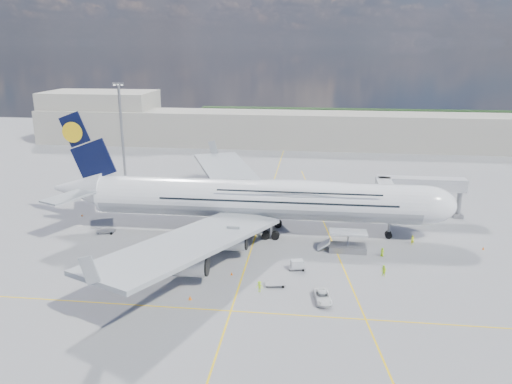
# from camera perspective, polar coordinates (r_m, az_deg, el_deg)

# --- Properties ---
(ground) EXTENTS (300.00, 300.00, 0.00)m
(ground) POSITION_cam_1_polar(r_m,az_deg,el_deg) (88.12, -0.69, -6.95)
(ground) COLOR gray
(ground) RESTS_ON ground
(taxi_line_main) EXTENTS (0.25, 220.00, 0.01)m
(taxi_line_main) POSITION_cam_1_polar(r_m,az_deg,el_deg) (88.12, -0.69, -6.95)
(taxi_line_main) COLOR yellow
(taxi_line_main) RESTS_ON ground
(taxi_line_cross) EXTENTS (120.00, 0.25, 0.01)m
(taxi_line_cross) POSITION_cam_1_polar(r_m,az_deg,el_deg) (70.46, -2.90, -13.42)
(taxi_line_cross) COLOR yellow
(taxi_line_cross) RESTS_ON ground
(taxi_line_diag) EXTENTS (14.16, 99.06, 0.01)m
(taxi_line_diag) POSITION_cam_1_polar(r_m,az_deg,el_deg) (96.74, 8.38, -4.92)
(taxi_line_diag) COLOR yellow
(taxi_line_diag) RESTS_ON ground
(airliner) EXTENTS (77.26, 79.15, 23.71)m
(airliner) POSITION_cam_1_polar(r_m,az_deg,el_deg) (94.99, 0.25, -0.75)
(airliner) COLOR white
(airliner) RESTS_ON ground
(jet_bridge) EXTENTS (18.80, 12.10, 8.50)m
(jet_bridge) POSITION_cam_1_polar(r_m,az_deg,el_deg) (106.60, 16.94, 0.45)
(jet_bridge) COLOR #B7B7BC
(jet_bridge) RESTS_ON ground
(cargo_loader) EXTENTS (8.53, 3.20, 3.67)m
(cargo_loader) POSITION_cam_1_polar(r_m,az_deg,el_deg) (89.83, 10.31, -5.89)
(cargo_loader) COLOR silver
(cargo_loader) RESTS_ON ground
(light_mast) EXTENTS (3.00, 0.70, 25.50)m
(light_mast) POSITION_cam_1_polar(r_m,az_deg,el_deg) (136.73, -15.08, 6.80)
(light_mast) COLOR gray
(light_mast) RESTS_ON ground
(terminal) EXTENTS (180.00, 16.00, 12.00)m
(terminal) POSITION_cam_1_polar(r_m,az_deg,el_deg) (177.78, 3.38, 7.15)
(terminal) COLOR #B2AD9E
(terminal) RESTS_ON ground
(hangar) EXTENTS (40.00, 22.00, 18.00)m
(hangar) POSITION_cam_1_polar(r_m,az_deg,el_deg) (199.05, -17.27, 8.33)
(hangar) COLOR #B2AD9E
(hangar) RESTS_ON ground
(tree_line) EXTENTS (160.00, 6.00, 8.00)m
(tree_line) POSITION_cam_1_polar(r_m,az_deg,el_deg) (224.15, 14.49, 8.11)
(tree_line) COLOR #193814
(tree_line) RESTS_ON ground
(dolly_row_a) EXTENTS (3.47, 2.59, 0.45)m
(dolly_row_a) POSITION_cam_1_polar(r_m,az_deg,el_deg) (86.23, -18.34, -8.15)
(dolly_row_a) COLOR gray
(dolly_row_a) RESTS_ON ground
(dolly_row_b) EXTENTS (3.21, 2.37, 0.42)m
(dolly_row_b) POSITION_cam_1_polar(r_m,az_deg,el_deg) (83.24, -8.45, -8.38)
(dolly_row_b) COLOR gray
(dolly_row_b) RESTS_ON ground
(dolly_row_c) EXTENTS (2.91, 1.90, 1.71)m
(dolly_row_c) POSITION_cam_1_polar(r_m,az_deg,el_deg) (82.01, -11.24, -8.47)
(dolly_row_c) COLOR gray
(dolly_row_c) RESTS_ON ground
(dolly_back) EXTENTS (3.63, 2.41, 0.49)m
(dolly_back) POSITION_cam_1_polar(r_m,az_deg,el_deg) (100.96, -16.76, -4.32)
(dolly_back) COLOR gray
(dolly_back) RESTS_ON ground
(dolly_nose_far) EXTENTS (3.27, 2.12, 0.44)m
(dolly_nose_far) POSITION_cam_1_polar(r_m,az_deg,el_deg) (76.77, 2.21, -10.43)
(dolly_nose_far) COLOR gray
(dolly_nose_far) RESTS_ON ground
(dolly_nose_near) EXTENTS (2.90, 2.02, 1.67)m
(dolly_nose_near) POSITION_cam_1_polar(r_m,az_deg,el_deg) (81.81, 4.71, -8.26)
(dolly_nose_near) COLOR gray
(dolly_nose_near) RESTS_ON ground
(baggage_tug) EXTENTS (3.11, 1.77, 1.84)m
(baggage_tug) POSITION_cam_1_polar(r_m,az_deg,el_deg) (89.95, -2.07, -5.89)
(baggage_tug) COLOR silver
(baggage_tug) RESTS_ON ground
(catering_truck_inner) EXTENTS (6.99, 3.13, 4.07)m
(catering_truck_inner) POSITION_cam_1_polar(r_m,az_deg,el_deg) (120.72, -2.77, 0.59)
(catering_truck_inner) COLOR gray
(catering_truck_inner) RESTS_ON ground
(catering_truck_outer) EXTENTS (6.45, 5.04, 3.54)m
(catering_truck_outer) POSITION_cam_1_polar(r_m,az_deg,el_deg) (126.29, -4.27, 1.16)
(catering_truck_outer) COLOR gray
(catering_truck_outer) RESTS_ON ground
(service_van) EXTENTS (2.93, 5.09, 1.33)m
(service_van) POSITION_cam_1_polar(r_m,az_deg,el_deg) (73.02, 7.61, -11.81)
(service_van) COLOR white
(service_van) RESTS_ON ground
(crew_nose) EXTENTS (0.74, 0.60, 1.75)m
(crew_nose) POSITION_cam_1_polar(r_m,az_deg,el_deg) (95.58, 17.47, -5.26)
(crew_nose) COLOR #F1FF1A
(crew_nose) RESTS_ON ground
(crew_loader) EXTENTS (1.13, 1.17, 1.90)m
(crew_loader) POSITION_cam_1_polar(r_m,az_deg,el_deg) (81.78, 14.38, -8.73)
(crew_loader) COLOR #CBFF1A
(crew_loader) RESTS_ON ground
(crew_wing) EXTENTS (0.69, 1.08, 1.71)m
(crew_wing) POSITION_cam_1_polar(r_m,az_deg,el_deg) (84.80, -13.33, -7.78)
(crew_wing) COLOR #B7E217
(crew_wing) RESTS_ON ground
(crew_van) EXTENTS (0.90, 0.86, 1.55)m
(crew_van) POSITION_cam_1_polar(r_m,az_deg,el_deg) (89.08, 14.23, -6.68)
(crew_van) COLOR #ADE818
(crew_van) RESTS_ON ground
(crew_tug) EXTENTS (1.21, 0.81, 1.73)m
(crew_tug) POSITION_cam_1_polar(r_m,az_deg,el_deg) (74.78, 0.40, -10.75)
(crew_tug) COLOR #B5F519
(crew_tug) RESTS_ON ground
(cone_nose) EXTENTS (0.41, 0.41, 0.52)m
(cone_nose) POSITION_cam_1_polar(r_m,az_deg,el_deg) (98.07, 24.54, -5.86)
(cone_nose) COLOR orange
(cone_nose) RESTS_ON ground
(cone_wing_left_inner) EXTENTS (0.46, 0.46, 0.58)m
(cone_wing_left_inner) POSITION_cam_1_polar(r_m,az_deg,el_deg) (111.59, -5.30, -1.70)
(cone_wing_left_inner) COLOR orange
(cone_wing_left_inner) RESTS_ON ground
(cone_wing_left_outer) EXTENTS (0.38, 0.38, 0.48)m
(cone_wing_left_outer) POSITION_cam_1_polar(r_m,az_deg,el_deg) (115.99, -6.42, -1.04)
(cone_wing_left_outer) COLOR orange
(cone_wing_left_outer) RESTS_ON ground
(cone_wing_right_inner) EXTENTS (0.39, 0.39, 0.50)m
(cone_wing_right_inner) POSITION_cam_1_polar(r_m,az_deg,el_deg) (80.16, -2.81, -9.29)
(cone_wing_right_inner) COLOR orange
(cone_wing_right_inner) RESTS_ON ground
(cone_wing_right_outer) EXTENTS (0.50, 0.50, 0.64)m
(cone_wing_right_outer) POSITION_cam_1_polar(r_m,az_deg,el_deg) (73.59, -7.54, -11.89)
(cone_wing_right_outer) COLOR orange
(cone_wing_right_outer) RESTS_ON ground
(cone_tail) EXTENTS (0.39, 0.39, 0.49)m
(cone_tail) POSITION_cam_1_polar(r_m,az_deg,el_deg) (112.23, -19.27, -2.51)
(cone_tail) COLOR orange
(cone_tail) RESTS_ON ground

